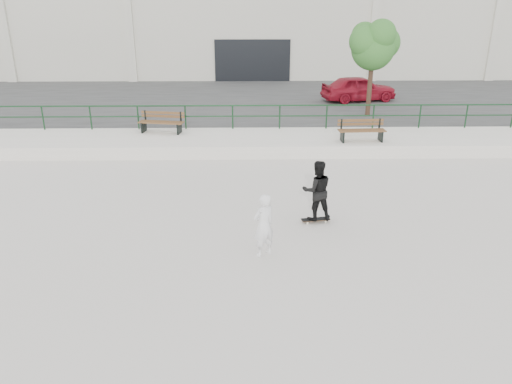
{
  "coord_description": "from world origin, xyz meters",
  "views": [
    {
      "loc": [
        -0.39,
        -10.07,
        5.72
      ],
      "look_at": [
        -0.17,
        2.0,
        1.02
      ],
      "focal_mm": 35.0,
      "sensor_mm": 36.0,
      "label": 1
    }
  ],
  "objects_px": {
    "standing_skater": "(317,190)",
    "skateboard": "(316,219)",
    "bench_right": "(361,131)",
    "red_car": "(359,88)",
    "bench_left": "(162,122)",
    "tree": "(374,43)",
    "seated_skater": "(264,225)"
  },
  "relations": [
    {
      "from": "tree",
      "to": "standing_skater",
      "type": "xyz_separation_m",
      "value": [
        -3.95,
        -11.12,
        -2.86
      ]
    },
    {
      "from": "bench_right",
      "to": "red_car",
      "type": "height_order",
      "value": "red_car"
    },
    {
      "from": "skateboard",
      "to": "seated_skater",
      "type": "distance_m",
      "value": 2.47
    },
    {
      "from": "bench_left",
      "to": "red_car",
      "type": "bearing_deg",
      "value": 45.48
    },
    {
      "from": "bench_right",
      "to": "skateboard",
      "type": "distance_m",
      "value": 7.01
    },
    {
      "from": "bench_right",
      "to": "tree",
      "type": "relative_size",
      "value": 0.42
    },
    {
      "from": "red_car",
      "to": "standing_skater",
      "type": "xyz_separation_m",
      "value": [
        -4.18,
        -14.58,
        -0.25
      ]
    },
    {
      "from": "red_car",
      "to": "skateboard",
      "type": "bearing_deg",
      "value": 151.26
    },
    {
      "from": "bench_right",
      "to": "skateboard",
      "type": "xyz_separation_m",
      "value": [
        -2.59,
        -6.46,
        -0.84
      ]
    },
    {
      "from": "bench_right",
      "to": "skateboard",
      "type": "height_order",
      "value": "bench_right"
    },
    {
      "from": "bench_right",
      "to": "standing_skater",
      "type": "xyz_separation_m",
      "value": [
        -2.59,
        -6.46,
        0.01
      ]
    },
    {
      "from": "standing_skater",
      "to": "skateboard",
      "type": "bearing_deg",
      "value": 180.0
    },
    {
      "from": "tree",
      "to": "bench_right",
      "type": "bearing_deg",
      "value": -106.26
    },
    {
      "from": "seated_skater",
      "to": "bench_right",
      "type": "bearing_deg",
      "value": -150.15
    },
    {
      "from": "standing_skater",
      "to": "red_car",
      "type": "bearing_deg",
      "value": -112.47
    },
    {
      "from": "skateboard",
      "to": "seated_skater",
      "type": "xyz_separation_m",
      "value": [
        -1.49,
        -1.85,
        0.7
      ]
    },
    {
      "from": "skateboard",
      "to": "tree",
      "type": "bearing_deg",
      "value": 60.87
    },
    {
      "from": "skateboard",
      "to": "standing_skater",
      "type": "height_order",
      "value": "standing_skater"
    },
    {
      "from": "bench_left",
      "to": "seated_skater",
      "type": "xyz_separation_m",
      "value": [
        3.91,
        -9.79,
        -0.15
      ]
    },
    {
      "from": "bench_left",
      "to": "tree",
      "type": "distance_m",
      "value": 10.28
    },
    {
      "from": "red_car",
      "to": "standing_skater",
      "type": "distance_m",
      "value": 15.17
    },
    {
      "from": "skateboard",
      "to": "standing_skater",
      "type": "xyz_separation_m",
      "value": [
        0.0,
        0.0,
        0.85
      ]
    },
    {
      "from": "red_car",
      "to": "seated_skater",
      "type": "relative_size",
      "value": 2.57
    },
    {
      "from": "bench_left",
      "to": "skateboard",
      "type": "relative_size",
      "value": 2.4
    },
    {
      "from": "tree",
      "to": "seated_skater",
      "type": "height_order",
      "value": "tree"
    },
    {
      "from": "tree",
      "to": "skateboard",
      "type": "height_order",
      "value": "tree"
    },
    {
      "from": "bench_left",
      "to": "standing_skater",
      "type": "bearing_deg",
      "value": -45.06
    },
    {
      "from": "skateboard",
      "to": "seated_skater",
      "type": "height_order",
      "value": "seated_skater"
    },
    {
      "from": "bench_left",
      "to": "bench_right",
      "type": "height_order",
      "value": "bench_left"
    },
    {
      "from": "skateboard",
      "to": "bench_right",
      "type": "bearing_deg",
      "value": 58.56
    },
    {
      "from": "tree",
      "to": "red_car",
      "type": "bearing_deg",
      "value": 86.2
    },
    {
      "from": "tree",
      "to": "standing_skater",
      "type": "height_order",
      "value": "tree"
    }
  ]
}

